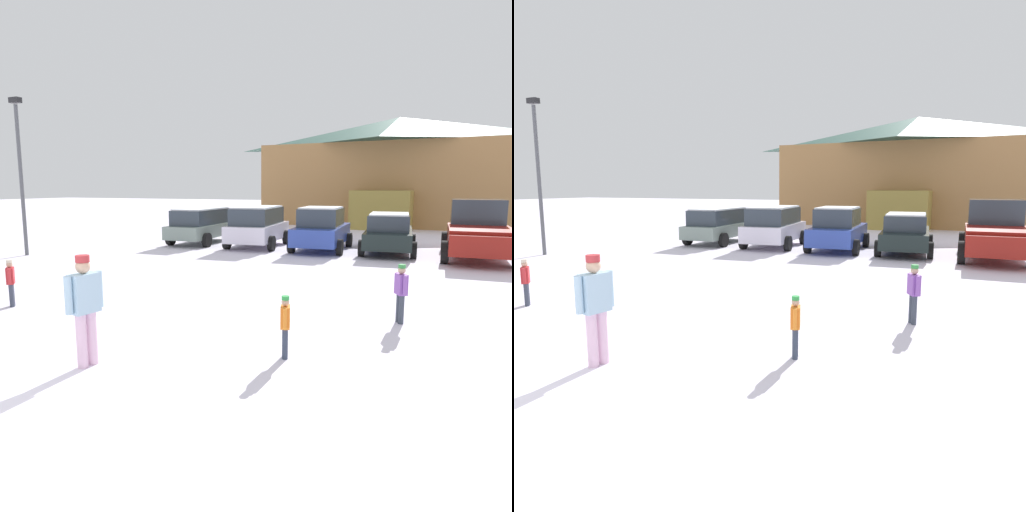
% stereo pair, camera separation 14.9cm
% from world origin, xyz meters
% --- Properties ---
extents(ski_lodge, '(18.17, 12.33, 7.50)m').
position_xyz_m(ski_lodge, '(0.96, 31.37, 3.79)').
color(ski_lodge, '#A77745').
rests_on(ski_lodge, ground).
extents(parked_grey_wagon, '(2.17, 4.30, 1.65)m').
position_xyz_m(parked_grey_wagon, '(-6.03, 15.37, 0.89)').
color(parked_grey_wagon, gray).
rests_on(parked_grey_wagon, ground).
extents(parked_white_suv, '(2.48, 4.20, 1.78)m').
position_xyz_m(parked_white_suv, '(-3.10, 15.21, 0.95)').
color(parked_white_suv, white).
rests_on(parked_white_suv, ground).
extents(parked_blue_hatchback, '(2.36, 4.31, 1.81)m').
position_xyz_m(parked_blue_hatchback, '(-0.19, 15.19, 0.90)').
color(parked_blue_hatchback, '#2E47A7').
rests_on(parked_blue_hatchback, ground).
extents(parked_black_sedan, '(2.41, 4.68, 1.60)m').
position_xyz_m(parked_black_sedan, '(2.48, 15.55, 0.81)').
color(parked_black_sedan, black).
rests_on(parked_black_sedan, ground).
extents(pickup_truck, '(2.57, 5.64, 2.15)m').
position_xyz_m(pickup_truck, '(5.69, 15.56, 0.99)').
color(pickup_truck, maroon).
rests_on(pickup_truck, ground).
extents(skier_child_in_orange_jacket, '(0.21, 0.35, 0.99)m').
position_xyz_m(skier_child_in_orange_jacket, '(2.50, 3.13, 0.56)').
color(skier_child_in_orange_jacket, '#323C4F').
rests_on(skier_child_in_orange_jacket, ground).
extents(skier_adult_in_blue_parka, '(0.31, 0.61, 1.67)m').
position_xyz_m(skier_adult_in_blue_parka, '(-0.10, 1.68, 0.94)').
color(skier_adult_in_blue_parka, silver).
rests_on(skier_adult_in_blue_parka, ground).
extents(skier_child_in_purple_jacket, '(0.28, 0.39, 1.16)m').
position_xyz_m(skier_child_in_purple_jacket, '(3.94, 5.76, 0.66)').
color(skier_child_in_purple_jacket, '#3A414F').
rests_on(skier_child_in_purple_jacket, ground).
extents(skier_child_in_red_jacket, '(0.29, 0.30, 1.05)m').
position_xyz_m(skier_child_in_red_jacket, '(-4.13, 3.65, 0.59)').
color(skier_child_in_red_jacket, '#373D4D').
rests_on(skier_child_in_red_jacket, ground).
extents(lamp_post, '(0.44, 0.24, 5.91)m').
position_xyz_m(lamp_post, '(-10.36, 9.31, 3.31)').
color(lamp_post, '#515459').
rests_on(lamp_post, ground).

